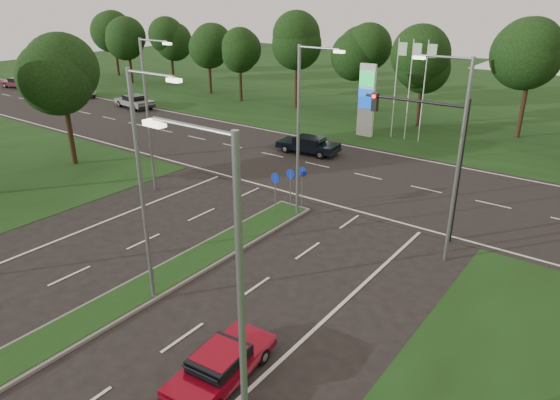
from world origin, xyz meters
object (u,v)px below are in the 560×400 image
Objects in this scene: far_car_a at (135,101)px; far_car_b at (84,91)px; red_sedan at (221,364)px; navy_sedan at (308,144)px; far_car_c at (50,85)px; far_car_d at (18,82)px.

far_car_a is 9.89m from far_car_b.
navy_sedan is (-11.10, 21.70, 0.10)m from red_sedan.
far_car_c is (-7.27, 0.00, 0.02)m from far_car_b.
red_sedan is at bearing -98.70° from far_car_b.
far_car_c is (-17.14, 0.47, -0.09)m from far_car_a.
far_car_a is 1.12× the size of far_car_c.
far_car_d reaches higher than navy_sedan.
navy_sedan is 1.07× the size of far_car_c.
far_car_d is (-56.57, 23.20, 0.11)m from red_sedan.
far_car_a reaches higher than red_sedan.
red_sedan is 57.43m from far_car_c.
far_car_a is at bearing -98.09° from far_car_d.
navy_sedan reaches higher than far_car_c.
far_car_c is at bearing -83.29° from far_car_d.
far_car_a is 21.89m from far_car_d.
far_car_d is (-45.47, 1.50, 0.01)m from navy_sedan.
navy_sedan is 1.07× the size of far_car_b.
far_car_c is (-51.85, 24.68, 0.07)m from red_sedan.
far_car_a is (-23.61, 2.52, 0.06)m from navy_sedan.
navy_sedan is 45.50m from far_car_d.
far_car_a is 1.12× the size of far_car_b.
red_sedan is 42.32m from far_car_a.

